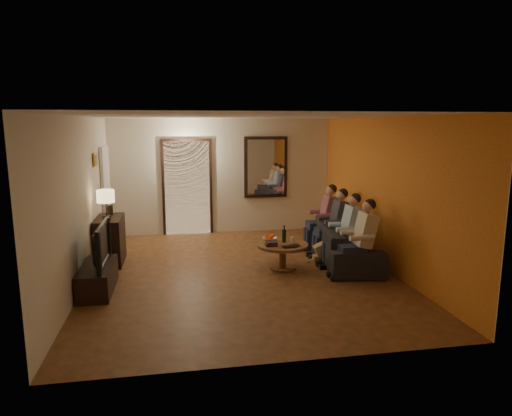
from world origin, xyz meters
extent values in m
cube|color=#483013|center=(0.00, 0.00, 0.00)|extent=(5.00, 6.00, 0.01)
cube|color=white|center=(0.00, 0.00, 2.60)|extent=(5.00, 6.00, 0.01)
cube|color=beige|center=(0.00, 3.00, 1.30)|extent=(5.00, 0.02, 2.60)
cube|color=beige|center=(0.00, -3.00, 1.30)|extent=(5.00, 0.02, 2.60)
cube|color=beige|center=(-2.50, 0.00, 1.30)|extent=(0.02, 6.00, 2.60)
cube|color=beige|center=(2.50, 0.00, 1.30)|extent=(0.02, 6.00, 2.60)
cube|color=#D25B23|center=(2.49, 0.00, 1.30)|extent=(0.01, 6.00, 2.60)
cube|color=#FFE0A5|center=(-0.80, 2.98, 1.05)|extent=(1.00, 0.06, 2.10)
cube|color=black|center=(-0.80, 2.97, 1.05)|extent=(1.12, 0.04, 2.22)
cube|color=silver|center=(-0.55, 2.98, 0.90)|extent=(0.45, 0.03, 1.70)
cube|color=black|center=(1.00, 2.96, 1.50)|extent=(1.00, 0.05, 1.40)
cube|color=white|center=(1.00, 2.93, 1.50)|extent=(0.86, 0.02, 1.26)
cube|color=white|center=(-2.46, 2.30, 1.02)|extent=(0.06, 0.85, 2.04)
cube|color=#B28C33|center=(-2.47, 1.30, 1.85)|extent=(0.03, 0.28, 0.24)
cube|color=brown|center=(-2.46, 1.30, 1.85)|extent=(0.01, 0.22, 0.18)
cube|color=black|center=(-2.25, 0.98, 0.42)|extent=(0.45, 0.94, 0.84)
cube|color=black|center=(-2.25, -0.46, 0.20)|extent=(0.45, 1.19, 0.40)
imported|color=black|center=(-2.25, -0.46, 0.71)|extent=(1.10, 0.14, 0.63)
imported|color=black|center=(1.98, 0.33, 0.33)|extent=(2.39, 1.24, 0.66)
cylinder|color=brown|center=(0.73, 0.09, 0.23)|extent=(1.02, 1.02, 0.45)
imported|color=white|center=(0.55, 0.31, 0.48)|extent=(0.26, 0.26, 0.06)
cylinder|color=silver|center=(0.91, 0.14, 0.50)|extent=(0.06, 0.06, 0.10)
imported|color=black|center=(0.83, -0.19, 0.46)|extent=(0.37, 0.28, 0.03)
camera|label=1|loc=(-1.05, -7.32, 2.48)|focal=32.00mm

